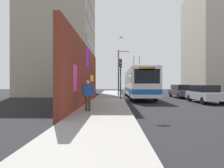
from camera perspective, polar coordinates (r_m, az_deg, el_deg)
ground_plane at (r=19.05m, az=3.66°, el=-5.03°), size 80.00×80.00×0.00m
sidewalk_slab at (r=19.03m, az=-1.17°, el=-4.81°), size 48.00×3.20×0.15m
graffiti_wall at (r=15.51m, az=-8.14°, el=2.61°), size 14.69×0.32×4.77m
building_far_left at (r=31.54m, az=-14.99°, el=16.58°), size 11.60×9.28×21.29m
building_far_right at (r=38.08m, az=29.51°, el=10.62°), size 10.41×9.92×17.31m
city_bus at (r=22.77m, az=7.75°, el=0.52°), size 12.69×2.61×5.14m
parked_car_silver at (r=18.90m, az=25.68°, el=-2.55°), size 4.33×1.75×1.58m
parked_car_dark_gray at (r=24.49m, az=19.77°, el=-1.93°), size 4.86×1.77×1.58m
pedestrian_near_wall at (r=11.08m, az=-7.17°, el=-2.58°), size 0.23×0.70×1.75m
traffic_light at (r=19.63m, az=2.55°, el=3.61°), size 0.49×0.28×4.09m
street_lamp at (r=25.83m, az=2.42°, el=4.43°), size 0.44×1.81×6.03m
flying_pigeons at (r=19.39m, az=1.86°, el=18.93°), size 10.05×1.36×1.52m
curbside_puddle at (r=20.37m, az=5.18°, el=-4.69°), size 1.46×1.46×0.00m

